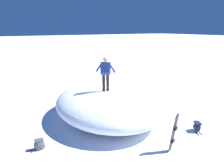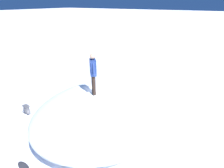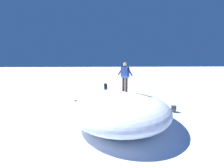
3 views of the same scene
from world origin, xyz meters
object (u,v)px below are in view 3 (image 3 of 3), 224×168
Objects in this scene: snowboard_primary_upright at (106,93)px; backpack_near at (173,109)px; snowboarder_standing at (125,75)px; backpack_far at (77,103)px.

snowboard_primary_upright reaches higher than backpack_near.
snowboard_primary_upright is at bearing -77.85° from snowboarder_standing.
snowboarder_standing reaches higher than backpack_far.
snowboarder_standing is at bearing 134.68° from backpack_far.
snowboard_primary_upright is 2.37m from backpack_far.
snowboarder_standing is 4.84m from backpack_far.
snowboard_primary_upright is (0.78, -3.64, -1.71)m from snowboarder_standing.
backpack_far is at bearing -45.32° from snowboarder_standing.
snowboard_primary_upright is 2.42× the size of backpack_far.
snowboarder_standing reaches higher than snowboard_primary_upright.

